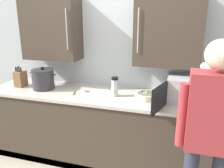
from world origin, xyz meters
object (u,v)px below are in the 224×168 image
object	(u,v)px
stock_pot	(43,79)
thermos_flask	(115,87)
knife_block	(21,79)
wooden_spoon	(80,91)
fruit_bowl	(147,96)
microwave_oven	(188,89)
person_figure	(209,133)

from	to	relation	value
stock_pot	thermos_flask	distance (m)	0.95
stock_pot	knife_block	distance (m)	0.35
wooden_spoon	stock_pot	bearing A→B (deg)	-178.11
thermos_flask	knife_block	bearing A→B (deg)	179.28
stock_pot	fruit_bowl	world-z (taller)	stock_pot
fruit_bowl	thermos_flask	size ratio (longest dim) A/B	1.15
wooden_spoon	microwave_oven	bearing A→B (deg)	2.13
microwave_oven	wooden_spoon	bearing A→B (deg)	-177.87
wooden_spoon	person_figure	bearing A→B (deg)	-31.14
wooden_spoon	thermos_flask	distance (m)	0.46
stock_pot	person_figure	bearing A→B (deg)	-23.52
fruit_bowl	person_figure	size ratio (longest dim) A/B	0.16
thermos_flask	knife_block	xyz separation A→B (m)	(-1.30, 0.02, -0.01)
thermos_flask	person_figure	world-z (taller)	person_figure
stock_pot	knife_block	xyz separation A→B (m)	(-0.35, 0.01, -0.02)
fruit_bowl	thermos_flask	xyz separation A→B (m)	(-0.37, -0.01, 0.08)
stock_pot	person_figure	size ratio (longest dim) A/B	0.22
fruit_bowl	person_figure	world-z (taller)	person_figure
stock_pot	fruit_bowl	size ratio (longest dim) A/B	1.41
microwave_oven	wooden_spoon	size ratio (longest dim) A/B	3.19
stock_pot	knife_block	bearing A→B (deg)	178.41
thermos_flask	knife_block	size ratio (longest dim) A/B	0.83
microwave_oven	thermos_flask	xyz separation A→B (m)	(-0.81, -0.07, -0.02)
stock_pot	person_figure	distance (m)	2.07
stock_pot	wooden_spoon	xyz separation A→B (m)	(0.50, 0.02, -0.12)
stock_pot	wooden_spoon	size ratio (longest dim) A/B	1.58
microwave_oven	person_figure	bearing A→B (deg)	-81.73
thermos_flask	knife_block	distance (m)	1.30
wooden_spoon	fruit_bowl	distance (m)	0.82
fruit_bowl	microwave_oven	bearing A→B (deg)	7.77
stock_pot	fruit_bowl	bearing A→B (deg)	0.16
person_figure	fruit_bowl	bearing A→B (deg)	124.46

